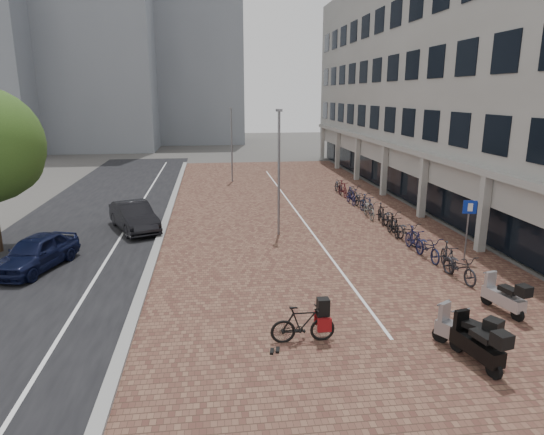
{
  "coord_description": "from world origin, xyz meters",
  "views": [
    {
      "loc": [
        -2.63,
        -14.52,
        6.64
      ],
      "look_at": [
        0.0,
        6.0,
        1.3
      ],
      "focal_mm": 31.79,
      "sensor_mm": 36.0,
      "label": 1
    }
  ],
  "objects_px": {
    "car_dark": "(134,217)",
    "scooter_front": "(504,295)",
    "hero_bike": "(303,323)",
    "scooter_back": "(464,331)",
    "scooter_mid": "(477,343)",
    "parking_sign": "(468,221)",
    "car_navy": "(36,253)"
  },
  "relations": [
    {
      "from": "hero_bike",
      "to": "scooter_back",
      "type": "height_order",
      "value": "hero_bike"
    },
    {
      "from": "car_navy",
      "to": "hero_bike",
      "type": "distance_m",
      "value": 11.48
    },
    {
      "from": "car_dark",
      "to": "scooter_front",
      "type": "relative_size",
      "value": 2.5
    },
    {
      "from": "car_dark",
      "to": "parking_sign",
      "type": "relative_size",
      "value": 1.69
    },
    {
      "from": "car_dark",
      "to": "hero_bike",
      "type": "height_order",
      "value": "car_dark"
    },
    {
      "from": "car_navy",
      "to": "hero_bike",
      "type": "relative_size",
      "value": 2.23
    },
    {
      "from": "car_dark",
      "to": "hero_bike",
      "type": "xyz_separation_m",
      "value": [
        6.23,
        -12.08,
        -0.15
      ]
    },
    {
      "from": "car_navy",
      "to": "parking_sign",
      "type": "bearing_deg",
      "value": 13.54
    },
    {
      "from": "scooter_mid",
      "to": "parking_sign",
      "type": "distance_m",
      "value": 8.26
    },
    {
      "from": "car_dark",
      "to": "scooter_front",
      "type": "height_order",
      "value": "car_dark"
    },
    {
      "from": "car_dark",
      "to": "scooter_front",
      "type": "bearing_deg",
      "value": -64.55
    },
    {
      "from": "car_navy",
      "to": "scooter_mid",
      "type": "height_order",
      "value": "car_navy"
    },
    {
      "from": "scooter_mid",
      "to": "parking_sign",
      "type": "xyz_separation_m",
      "value": [
        3.68,
        7.31,
        1.1
      ]
    },
    {
      "from": "car_navy",
      "to": "scooter_front",
      "type": "distance_m",
      "value": 16.75
    },
    {
      "from": "car_dark",
      "to": "hero_bike",
      "type": "relative_size",
      "value": 2.41
    },
    {
      "from": "scooter_back",
      "to": "parking_sign",
      "type": "height_order",
      "value": "parking_sign"
    },
    {
      "from": "scooter_mid",
      "to": "car_dark",
      "type": "bearing_deg",
      "value": 115.18
    },
    {
      "from": "scooter_front",
      "to": "car_navy",
      "type": "bearing_deg",
      "value": 146.98
    },
    {
      "from": "scooter_mid",
      "to": "scooter_front",
      "type": "bearing_deg",
      "value": 36.37
    },
    {
      "from": "car_navy",
      "to": "scooter_front",
      "type": "relative_size",
      "value": 2.31
    },
    {
      "from": "parking_sign",
      "to": "scooter_front",
      "type": "bearing_deg",
      "value": -89.13
    },
    {
      "from": "car_dark",
      "to": "scooter_back",
      "type": "relative_size",
      "value": 2.4
    },
    {
      "from": "hero_bike",
      "to": "parking_sign",
      "type": "xyz_separation_m",
      "value": [
        7.77,
        5.62,
        1.16
      ]
    },
    {
      "from": "car_navy",
      "to": "scooter_back",
      "type": "distance_m",
      "value": 15.48
    },
    {
      "from": "car_navy",
      "to": "scooter_back",
      "type": "relative_size",
      "value": 2.22
    },
    {
      "from": "scooter_front",
      "to": "scooter_mid",
      "type": "relative_size",
      "value": 0.95
    },
    {
      "from": "scooter_back",
      "to": "car_dark",
      "type": "bearing_deg",
      "value": 97.42
    },
    {
      "from": "car_navy",
      "to": "scooter_mid",
      "type": "distance_m",
      "value": 15.8
    },
    {
      "from": "scooter_front",
      "to": "parking_sign",
      "type": "distance_m",
      "value": 4.93
    },
    {
      "from": "hero_bike",
      "to": "scooter_back",
      "type": "xyz_separation_m",
      "value": [
        4.08,
        -1.08,
        0.06
      ]
    },
    {
      "from": "hero_bike",
      "to": "scooter_front",
      "type": "distance_m",
      "value": 6.58
    },
    {
      "from": "car_navy",
      "to": "scooter_front",
      "type": "xyz_separation_m",
      "value": [
        15.68,
        -5.91,
        -0.09
      ]
    }
  ]
}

